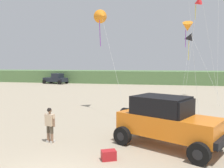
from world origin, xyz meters
The scene contains 9 objects.
dune_ridge centered at (2.81, 41.65, 1.20)m, with size 90.00×8.81×2.40m, color #567A47.
jeep centered at (3.69, 4.29, 1.20)m, with size 5.00×4.06×2.26m.
person_watching centered at (-1.66, 3.67, 0.94)m, with size 0.60×0.39×1.67m.
cooler_box centered at (1.52, 2.27, 0.19)m, with size 0.56×0.36×0.38m, color #B21E23.
distant_pickup centered at (-16.80, 35.73, 0.94)m, with size 4.92×3.37×1.98m.
kite_pink_ribbon centered at (5.57, 17.59, 7.22)m, with size 3.16×4.79×7.81m.
kite_orange_streamer centered at (6.46, 18.21, 9.56)m, with size 1.82×3.62×10.03m.
kite_white_parafoil centered at (6.17, 20.92, 6.46)m, with size 1.89×6.13×7.07m.
kite_yellow_diamond centered at (-1.33, 11.93, 7.42)m, with size 3.56×4.87×8.06m.
Camera 1 is at (3.60, -6.47, 3.69)m, focal length 38.44 mm.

